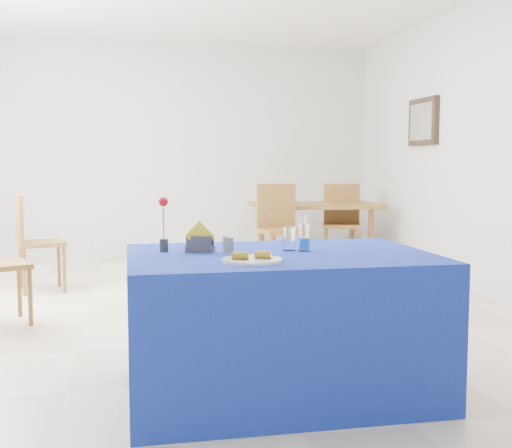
% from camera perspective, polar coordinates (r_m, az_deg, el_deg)
% --- Properties ---
extents(floor, '(7.00, 7.00, 0.00)m').
position_cam_1_polar(floor, '(5.27, -2.75, -8.20)').
color(floor, beige).
rests_on(floor, ground).
extents(room_shell, '(7.00, 7.00, 7.00)m').
position_cam_1_polar(room_shell, '(5.15, -2.84, 11.09)').
color(room_shell, silver).
rests_on(room_shell, ground).
extents(picture_frame, '(0.06, 0.64, 0.52)m').
position_cam_1_polar(picture_frame, '(7.42, 14.66, 8.78)').
color(picture_frame, black).
rests_on(picture_frame, room_shell).
extents(picture_art, '(0.02, 0.52, 0.40)m').
position_cam_1_polar(picture_art, '(7.41, 14.49, 8.79)').
color(picture_art, '#998C66').
rests_on(picture_art, room_shell).
extents(plate, '(0.30, 0.30, 0.01)m').
position_cam_1_polar(plate, '(3.12, -0.33, -3.24)').
color(plate, silver).
rests_on(plate, blue_table).
extents(drinking_glass, '(0.07, 0.07, 0.13)m').
position_cam_1_polar(drinking_glass, '(3.53, 2.97, -1.30)').
color(drinking_glass, white).
rests_on(drinking_glass, blue_table).
extents(salt_shaker, '(0.03, 0.03, 0.08)m').
position_cam_1_polar(salt_shaker, '(3.46, -2.75, -1.80)').
color(salt_shaker, gray).
rests_on(salt_shaker, blue_table).
extents(pepper_shaker, '(0.03, 0.03, 0.08)m').
position_cam_1_polar(pepper_shaker, '(3.39, -2.28, -1.95)').
color(pepper_shaker, slate).
rests_on(pepper_shaker, blue_table).
extents(blue_table, '(1.60, 1.10, 0.76)m').
position_cam_1_polar(blue_table, '(3.50, 2.10, -8.77)').
color(blue_table, navy).
rests_on(blue_table, floor).
extents(water_bottle, '(0.06, 0.06, 0.21)m').
position_cam_1_polar(water_bottle, '(3.51, 4.28, -1.24)').
color(water_bottle, white).
rests_on(water_bottle, blue_table).
extents(napkin_holder, '(0.16, 0.11, 0.17)m').
position_cam_1_polar(napkin_holder, '(3.46, -5.00, -1.72)').
color(napkin_holder, '#3A3A3F').
rests_on(napkin_holder, blue_table).
extents(rose_vase, '(0.05, 0.05, 0.30)m').
position_cam_1_polar(rose_vase, '(3.49, -8.21, -0.08)').
color(rose_vase, '#29282E').
rests_on(rose_vase, blue_table).
extents(oak_table, '(1.54, 1.01, 0.76)m').
position_cam_1_polar(oak_table, '(7.93, 5.24, 1.31)').
color(oak_table, brown).
rests_on(oak_table, floor).
extents(chair_bg_left, '(0.51, 0.51, 1.02)m').
position_cam_1_polar(chair_bg_left, '(7.10, 2.10, 0.12)').
color(chair_bg_left, brown).
rests_on(chair_bg_left, floor).
extents(chair_bg_right, '(0.56, 0.56, 0.99)m').
position_cam_1_polar(chair_bg_right, '(7.95, 7.60, 0.53)').
color(chair_bg_right, brown).
rests_on(chair_bg_right, floor).
extents(chair_win_b, '(0.51, 0.51, 0.94)m').
position_cam_1_polar(chair_win_b, '(6.53, -19.30, -1.00)').
color(chair_win_b, brown).
rests_on(chair_win_b, floor).
extents(banana_pieces, '(0.20, 0.07, 0.04)m').
position_cam_1_polar(banana_pieces, '(3.11, -0.38, -2.78)').
color(banana_pieces, gold).
rests_on(banana_pieces, plate).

